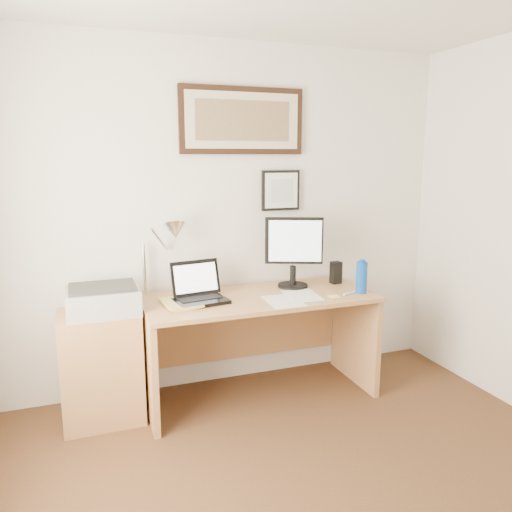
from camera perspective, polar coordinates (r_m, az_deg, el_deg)
name	(u,v)px	position (r m, az deg, el deg)	size (l,w,h in m)	color
wall_back	(222,219)	(3.68, -3.85, 4.25)	(3.50, 0.02, 2.50)	white
side_cabinet	(102,366)	(3.46, -17.23, -11.96)	(0.50, 0.40, 0.73)	#AA7747
water_bottle	(362,277)	(3.60, 11.97, -2.41)	(0.08, 0.08, 0.22)	#0D49B3
bottle_cap	(362,261)	(3.58, 12.05, -0.52)	(0.04, 0.04, 0.02)	#0D49B3
speaker	(336,273)	(3.84, 9.11, -1.88)	(0.07, 0.07, 0.17)	black
paper_sheet_a	(283,301)	(3.35, 3.13, -5.16)	(0.22, 0.31, 0.00)	white
paper_sheet_b	(302,295)	(3.49, 5.31, -4.51)	(0.22, 0.32, 0.00)	white
sticky_pad	(334,297)	(3.47, 8.92, -4.62)	(0.07, 0.07, 0.01)	#F3E573
marker_pen	(350,293)	(3.58, 10.74, -4.17)	(0.02, 0.02, 0.14)	white
book	(164,305)	(3.27, -10.44, -5.56)	(0.22, 0.30, 0.02)	#CFBC61
desk	(255,324)	(3.62, -0.13, -7.79)	(1.60, 0.70, 0.75)	#AA7747
laptop	(199,293)	(3.36, -6.55, -4.17)	(0.37, 0.34, 0.26)	black
lcd_monitor	(294,249)	(3.64, 4.34, 0.84)	(0.40, 0.22, 0.52)	black
printer	(103,300)	(3.28, -17.07, -4.80)	(0.44, 0.34, 0.18)	#AAAAAC
desk_lamp	(172,234)	(3.41, -9.56, 2.50)	(0.29, 0.27, 0.53)	silver
picture_large	(243,121)	(3.67, -1.55, 15.20)	(0.92, 0.04, 0.47)	black
picture_small	(281,190)	(3.78, 2.84, 7.50)	(0.30, 0.03, 0.30)	black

